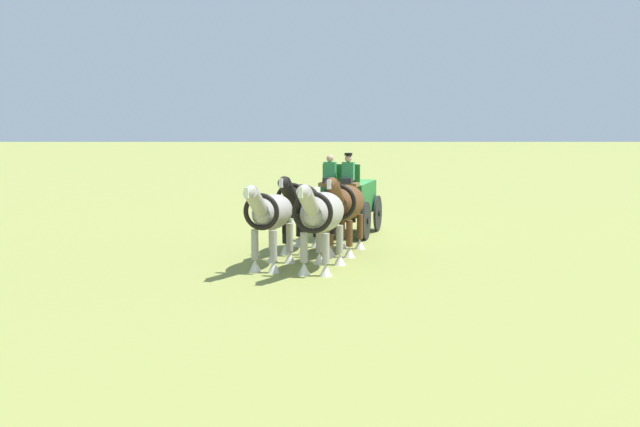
% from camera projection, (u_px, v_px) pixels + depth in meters
% --- Properties ---
extents(ground_plane, '(220.00, 220.00, 0.00)m').
position_uv_depth(ground_plane, '(349.00, 234.00, 25.13)').
color(ground_plane, olive).
extents(show_wagon, '(5.47, 2.35, 2.73)m').
position_uv_depth(show_wagon, '(348.00, 199.00, 24.82)').
color(show_wagon, '#236B2D').
rests_on(show_wagon, ground).
extents(draft_horse_rear_near, '(3.01, 1.45, 2.25)m').
position_uv_depth(draft_horse_rear_near, '(345.00, 205.00, 21.37)').
color(draft_horse_rear_near, brown).
rests_on(draft_horse_rear_near, ground).
extents(draft_horse_rear_off, '(2.93, 1.41, 2.25)m').
position_uv_depth(draft_horse_rear_off, '(300.00, 203.00, 21.69)').
color(draft_horse_rear_off, black).
rests_on(draft_horse_rear_off, ground).
extents(draft_horse_lead_near, '(3.08, 1.48, 2.28)m').
position_uv_depth(draft_horse_lead_near, '(321.00, 215.00, 18.87)').
color(draft_horse_lead_near, '#9E998E').
rests_on(draft_horse_lead_near, ground).
extents(draft_horse_lead_off, '(2.93, 1.34, 2.23)m').
position_uv_depth(draft_horse_lead_off, '(271.00, 215.00, 19.19)').
color(draft_horse_lead_off, '#9E998E').
rests_on(draft_horse_lead_off, ground).
extents(sponsor_banner, '(3.05, 1.08, 1.10)m').
position_uv_depth(sponsor_banner, '(307.00, 204.00, 29.23)').
color(sponsor_banner, silver).
rests_on(sponsor_banner, ground).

